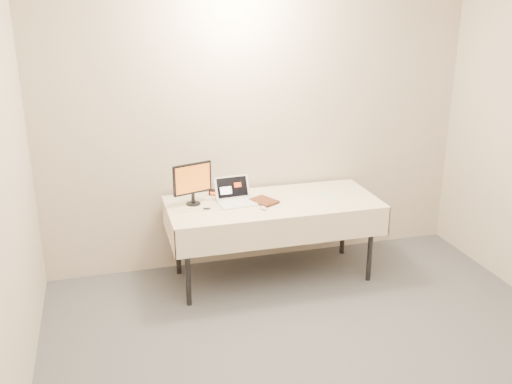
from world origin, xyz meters
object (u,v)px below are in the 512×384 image
object	(u,v)px
table	(273,208)
book	(257,192)
laptop	(235,197)
monitor	(192,181)

from	to	relation	value
table	book	xyz separation A→B (m)	(-0.16, -0.04, 0.18)
table	laptop	distance (m)	0.35
table	book	distance (m)	0.25
table	laptop	size ratio (longest dim) A/B	5.54
book	monitor	bearing A→B (deg)	134.35
laptop	book	distance (m)	0.21
book	table	bearing A→B (deg)	-13.43
laptop	book	xyz separation A→B (m)	(0.16, -0.12, 0.07)
monitor	book	size ratio (longest dim) A/B	1.58
laptop	monitor	bearing A→B (deg)	168.06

